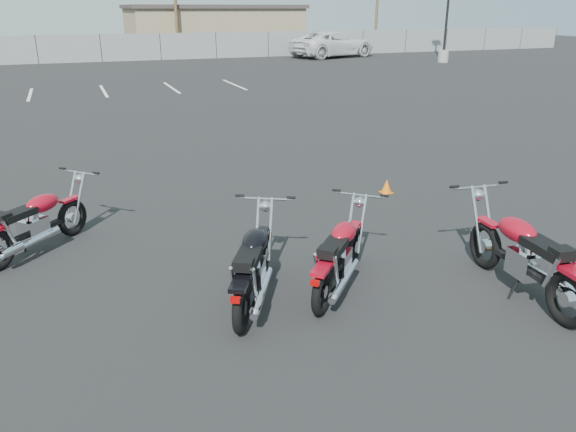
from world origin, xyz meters
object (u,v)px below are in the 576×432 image
object	(u,v)px
motorcycle_rear_red	(525,256)
white_van	(333,37)
motorcycle_front_red	(36,223)
motorcycle_third_red	(340,255)
motorcycle_second_black	(253,266)

from	to	relation	value
motorcycle_rear_red	white_van	xyz separation A→B (m)	(13.72, 34.26, 0.92)
motorcycle_front_red	motorcycle_third_red	bearing A→B (deg)	-36.19
motorcycle_second_black	white_van	world-z (taller)	white_van
motorcycle_rear_red	motorcycle_second_black	bearing A→B (deg)	161.85
motorcycle_third_red	motorcycle_front_red	bearing A→B (deg)	143.81
motorcycle_front_red	motorcycle_rear_red	distance (m)	6.85
motorcycle_second_black	motorcycle_third_red	world-z (taller)	motorcycle_second_black
motorcycle_second_black	motorcycle_rear_red	size ratio (longest dim) A/B	0.88
motorcycle_front_red	motorcycle_third_red	distance (m)	4.56
motorcycle_second_black	motorcycle_third_red	size ratio (longest dim) A/B	1.14
motorcycle_third_red	white_van	size ratio (longest dim) A/B	0.24
motorcycle_third_red	white_van	xyz separation A→B (m)	(15.83, 33.28, 0.98)
motorcycle_second_black	motorcycle_third_red	distance (m)	1.14
motorcycle_rear_red	white_van	world-z (taller)	white_van
motorcycle_front_red	white_van	world-z (taller)	white_van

